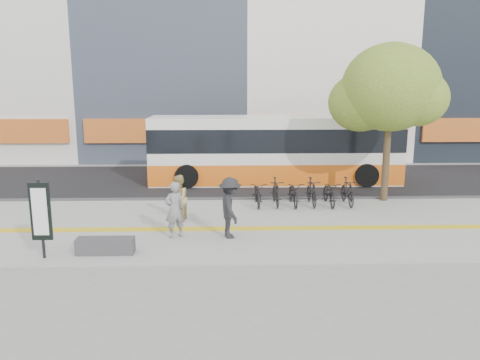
{
  "coord_description": "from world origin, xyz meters",
  "views": [
    {
      "loc": [
        0.85,
        -14.0,
        4.83
      ],
      "look_at": [
        1.26,
        2.0,
        1.51
      ],
      "focal_mm": 35.66,
      "sensor_mm": 36.0,
      "label": 1
    }
  ],
  "objects_px": {
    "pedestrian_tan": "(179,198)",
    "bench": "(105,246)",
    "street_tree": "(389,90)",
    "bus": "(275,152)",
    "pedestrian_dark": "(230,208)",
    "seated_woman": "(175,210)",
    "signboard": "(41,213)"
  },
  "relations": [
    {
      "from": "bus",
      "to": "pedestrian_tan",
      "type": "bearing_deg",
      "value": -120.92
    },
    {
      "from": "street_tree",
      "to": "pedestrian_tan",
      "type": "height_order",
      "value": "street_tree"
    },
    {
      "from": "bus",
      "to": "pedestrian_tan",
      "type": "xyz_separation_m",
      "value": [
        -3.94,
        -6.58,
        -0.64
      ]
    },
    {
      "from": "bench",
      "to": "pedestrian_dark",
      "type": "distance_m",
      "value": 3.83
    },
    {
      "from": "pedestrian_tan",
      "to": "bench",
      "type": "bearing_deg",
      "value": -21.55
    },
    {
      "from": "pedestrian_tan",
      "to": "bus",
      "type": "bearing_deg",
      "value": 156.89
    },
    {
      "from": "street_tree",
      "to": "pedestrian_tan",
      "type": "relative_size",
      "value": 3.88
    },
    {
      "from": "street_tree",
      "to": "pedestrian_dark",
      "type": "distance_m",
      "value": 8.56
    },
    {
      "from": "seated_woman",
      "to": "pedestrian_dark",
      "type": "distance_m",
      "value": 1.71
    },
    {
      "from": "bench",
      "to": "pedestrian_dark",
      "type": "bearing_deg",
      "value": 21.06
    },
    {
      "from": "street_tree",
      "to": "pedestrian_dark",
      "type": "relative_size",
      "value": 3.35
    },
    {
      "from": "bench",
      "to": "pedestrian_tan",
      "type": "relative_size",
      "value": 0.98
    },
    {
      "from": "bus",
      "to": "pedestrian_tan",
      "type": "relative_size",
      "value": 7.25
    },
    {
      "from": "bench",
      "to": "bus",
      "type": "height_order",
      "value": "bus"
    },
    {
      "from": "seated_woman",
      "to": "pedestrian_tan",
      "type": "bearing_deg",
      "value": -119.04
    },
    {
      "from": "bus",
      "to": "pedestrian_tan",
      "type": "distance_m",
      "value": 7.69
    },
    {
      "from": "bench",
      "to": "seated_woman",
      "type": "bearing_deg",
      "value": 37.85
    },
    {
      "from": "seated_woman",
      "to": "pedestrian_dark",
      "type": "xyz_separation_m",
      "value": [
        1.71,
        -0.05,
        0.06
      ]
    },
    {
      "from": "street_tree",
      "to": "pedestrian_tan",
      "type": "bearing_deg",
      "value": -160.13
    },
    {
      "from": "seated_woman",
      "to": "bench",
      "type": "bearing_deg",
      "value": 7.37
    },
    {
      "from": "seated_woman",
      "to": "pedestrian_dark",
      "type": "relative_size",
      "value": 0.94
    },
    {
      "from": "bench",
      "to": "street_tree",
      "type": "xyz_separation_m",
      "value": [
        9.78,
        6.02,
        4.21
      ]
    },
    {
      "from": "bench",
      "to": "bus",
      "type": "xyz_separation_m",
      "value": [
        5.7,
        9.7,
        1.23
      ]
    },
    {
      "from": "signboard",
      "to": "pedestrian_tan",
      "type": "xyz_separation_m",
      "value": [
        3.36,
        3.43,
        -0.47
      ]
    },
    {
      "from": "seated_woman",
      "to": "pedestrian_tan",
      "type": "distance_m",
      "value": 1.72
    },
    {
      "from": "signboard",
      "to": "pedestrian_dark",
      "type": "bearing_deg",
      "value": 17.97
    },
    {
      "from": "signboard",
      "to": "pedestrian_tan",
      "type": "bearing_deg",
      "value": 45.6
    },
    {
      "from": "pedestrian_dark",
      "to": "street_tree",
      "type": "bearing_deg",
      "value": -65.09
    },
    {
      "from": "bus",
      "to": "pedestrian_dark",
      "type": "xyz_separation_m",
      "value": [
        -2.18,
        -8.35,
        -0.51
      ]
    },
    {
      "from": "pedestrian_tan",
      "to": "street_tree",
      "type": "bearing_deg",
      "value": 117.68
    },
    {
      "from": "street_tree",
      "to": "seated_woman",
      "type": "height_order",
      "value": "street_tree"
    },
    {
      "from": "pedestrian_tan",
      "to": "pedestrian_dark",
      "type": "bearing_deg",
      "value": 52.61
    }
  ]
}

